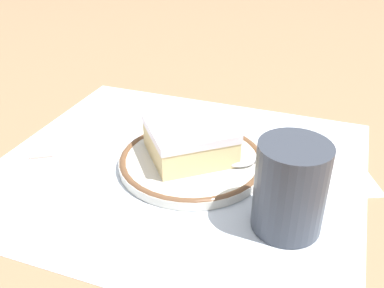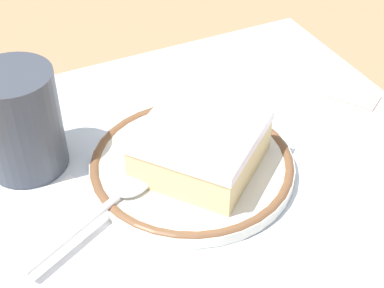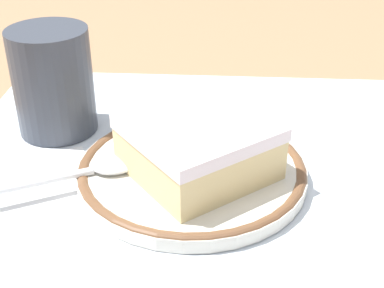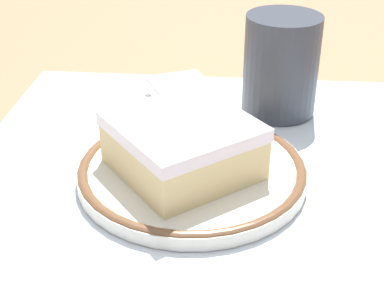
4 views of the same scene
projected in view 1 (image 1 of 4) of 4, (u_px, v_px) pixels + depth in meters
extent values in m
plane|color=#9E7551|center=(178.00, 168.00, 0.53)|extent=(2.40, 2.40, 0.00)
cube|color=silver|center=(178.00, 167.00, 0.53)|extent=(0.44, 0.39, 0.00)
cylinder|color=silver|center=(192.00, 162.00, 0.53)|extent=(0.18, 0.18, 0.01)
torus|color=brown|center=(192.00, 160.00, 0.53)|extent=(0.18, 0.18, 0.01)
cube|color=beige|center=(190.00, 143.00, 0.53)|extent=(0.13, 0.13, 0.03)
cube|color=white|center=(190.00, 128.00, 0.52)|extent=(0.14, 0.14, 0.01)
ellipsoid|color=silver|center=(239.00, 161.00, 0.52)|extent=(0.05, 0.04, 0.01)
cylinder|color=silver|center=(293.00, 158.00, 0.53)|extent=(0.09, 0.05, 0.01)
cylinder|color=#383D47|center=(290.00, 188.00, 0.42)|extent=(0.07, 0.07, 0.09)
cylinder|color=silver|center=(288.00, 201.00, 0.42)|extent=(0.06, 0.06, 0.06)
cube|color=white|center=(308.00, 166.00, 0.53)|extent=(0.18, 0.18, 0.00)
cube|color=#E5998C|center=(42.00, 146.00, 0.57)|extent=(0.05, 0.06, 0.01)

